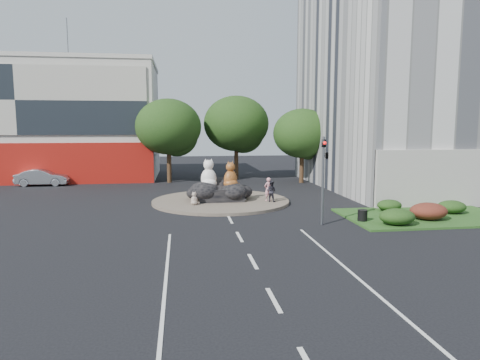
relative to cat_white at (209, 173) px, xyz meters
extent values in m
plane|color=black|center=(0.88, -9.91, -2.18)|extent=(120.00, 120.00, 0.00)
cylinder|color=brown|center=(0.88, 0.09, -2.08)|extent=(10.00, 10.00, 0.20)
cube|color=#BAB5A8|center=(-17.12, 18.09, 3.82)|extent=(25.00, 12.00, 12.00)
cube|color=maroon|center=(-17.12, 12.04, -0.18)|extent=(25.00, 0.30, 4.00)
cube|color=#B2AD9E|center=(-17.12, 11.99, 5.82)|extent=(24.00, 0.15, 6.50)
cube|color=#BAB5A8|center=(-17.12, 18.09, 10.02)|extent=(25.20, 12.20, 0.40)
cylinder|color=#595B60|center=(-14.12, 20.09, 12.72)|extent=(0.10, 0.10, 5.00)
cube|color=#1E4818|center=(12.88, -6.91, -2.12)|extent=(10.00, 6.00, 0.12)
cylinder|color=#382314|center=(-3.12, 12.09, -0.31)|extent=(0.44, 0.44, 3.74)
ellipsoid|color=#133410|center=(-3.12, 12.09, 3.35)|extent=(6.46, 6.46, 5.49)
sphere|color=#133410|center=(-2.32, 12.59, 2.50)|extent=(4.25, 4.25, 4.25)
sphere|color=#133410|center=(-3.82, 11.79, 2.75)|extent=(3.74, 3.74, 3.74)
cylinder|color=#382314|center=(3.88, 14.09, -0.20)|extent=(0.44, 0.44, 3.96)
ellipsoid|color=#133410|center=(3.88, 14.09, 3.67)|extent=(6.84, 6.84, 5.81)
sphere|color=#133410|center=(4.68, 14.59, 2.77)|extent=(4.50, 4.50, 4.50)
sphere|color=#133410|center=(3.18, 13.79, 3.04)|extent=(3.96, 3.96, 3.96)
cylinder|color=#382314|center=(9.88, 10.09, -0.53)|extent=(0.44, 0.44, 3.30)
ellipsoid|color=#133410|center=(9.88, 10.09, 2.70)|extent=(5.70, 5.70, 4.84)
sphere|color=#133410|center=(10.68, 10.59, 1.95)|extent=(3.75, 3.75, 3.75)
sphere|color=#133410|center=(9.18, 9.79, 2.17)|extent=(3.30, 3.30, 3.30)
ellipsoid|color=#133410|center=(9.88, -8.91, -1.61)|extent=(2.00, 1.60, 0.90)
ellipsoid|color=#471D13|center=(12.38, -7.91, -1.56)|extent=(2.20, 1.76, 0.99)
ellipsoid|color=#133410|center=(14.88, -6.41, -1.65)|extent=(1.80, 1.44, 0.81)
ellipsoid|color=#133410|center=(11.38, -5.11, -1.70)|extent=(1.60, 1.28, 0.72)
cylinder|color=#595B60|center=(5.88, -7.91, 0.32)|extent=(0.14, 0.14, 5.00)
imported|color=black|center=(5.88, -7.91, 2.02)|extent=(0.21, 0.26, 1.30)
imported|color=black|center=(6.08, -7.91, 1.82)|extent=(0.26, 1.24, 0.50)
sphere|color=red|center=(5.88, -8.09, 2.47)|extent=(0.18, 0.18, 0.18)
cylinder|color=#595B60|center=(13.88, -1.91, 1.82)|extent=(0.18, 0.18, 8.00)
cylinder|color=#595B60|center=(12.88, -1.91, 5.82)|extent=(2.00, 0.12, 0.12)
cube|color=silver|center=(11.88, -1.91, 5.72)|extent=(0.50, 0.22, 0.12)
imported|color=pink|center=(4.24, -0.81, -1.13)|extent=(0.73, 0.63, 1.69)
imported|color=black|center=(4.39, -1.18, -1.23)|extent=(0.92, 0.88, 1.50)
imported|color=#A5A7AD|center=(-14.91, 11.36, -1.40)|extent=(4.74, 1.67, 1.56)
cylinder|color=black|center=(8.38, -7.73, -1.73)|extent=(0.68, 0.68, 0.65)
camera|label=1|loc=(-2.03, -30.78, 3.37)|focal=32.00mm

